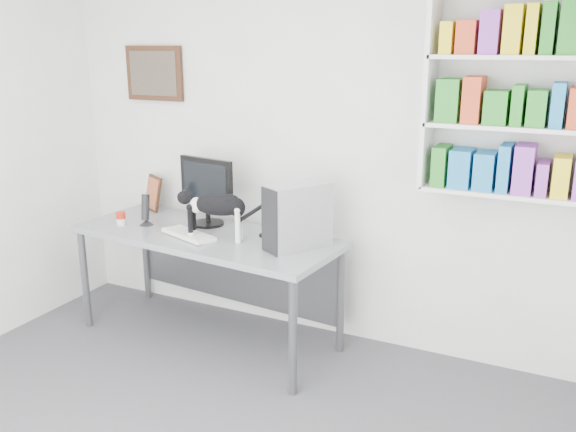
{
  "coord_description": "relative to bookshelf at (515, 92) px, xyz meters",
  "views": [
    {
      "loc": [
        1.78,
        -1.98,
        2.12
      ],
      "look_at": [
        0.08,
        1.53,
        1.02
      ],
      "focal_mm": 38.0,
      "sensor_mm": 36.0,
      "label": 1
    }
  ],
  "objects": [
    {
      "name": "room",
      "position": [
        -1.4,
        -1.85,
        -0.5
      ],
      "size": [
        4.01,
        4.01,
        2.7
      ],
      "color": "#4B4A4F",
      "rests_on": "ground"
    },
    {
      "name": "bookshelf",
      "position": [
        0.0,
        0.0,
        0.0
      ],
      "size": [
        1.03,
        0.28,
        1.24
      ],
      "primitive_type": "cube",
      "color": "silver",
      "rests_on": "room"
    },
    {
      "name": "wall_art",
      "position": [
        -2.7,
        0.12,
        0.05
      ],
      "size": [
        0.52,
        0.04,
        0.42
      ],
      "primitive_type": "cube",
      "color": "#452416",
      "rests_on": "room"
    },
    {
      "name": "desk",
      "position": [
        -1.96,
        -0.35,
        -1.44
      ],
      "size": [
        2.03,
        0.95,
        0.82
      ],
      "primitive_type": "cube",
      "rotation": [
        0.0,
        0.0,
        -0.1
      ],
      "color": "gray",
      "rests_on": "room"
    },
    {
      "name": "monitor",
      "position": [
        -2.06,
        -0.16,
        -0.77
      ],
      "size": [
        0.52,
        0.31,
        0.52
      ],
      "primitive_type": "cube",
      "rotation": [
        0.0,
        0.0,
        -0.18
      ],
      "color": "black",
      "rests_on": "desk"
    },
    {
      "name": "keyboard",
      "position": [
        -2.02,
        -0.47,
        -1.01
      ],
      "size": [
        0.46,
        0.3,
        0.03
      ],
      "primitive_type": "cube",
      "rotation": [
        0.0,
        0.0,
        -0.34
      ],
      "color": "white",
      "rests_on": "desk"
    },
    {
      "name": "pc_tower",
      "position": [
        -1.23,
        -0.35,
        -0.81
      ],
      "size": [
        0.39,
        0.47,
        0.43
      ],
      "primitive_type": "cube",
      "rotation": [
        0.0,
        0.0,
        -0.53
      ],
      "color": "silver",
      "rests_on": "desk"
    },
    {
      "name": "speaker",
      "position": [
        -2.47,
        -0.37,
        -0.91
      ],
      "size": [
        0.12,
        0.12,
        0.24
      ],
      "primitive_type": "cylinder",
      "rotation": [
        0.0,
        0.0,
        0.14
      ],
      "color": "black",
      "rests_on": "desk"
    },
    {
      "name": "leaning_print",
      "position": [
        -2.69,
        0.01,
        -0.89
      ],
      "size": [
        0.25,
        0.2,
        0.29
      ],
      "primitive_type": "cube",
      "rotation": [
        0.0,
        0.0,
        -0.52
      ],
      "color": "#452416",
      "rests_on": "desk"
    },
    {
      "name": "soup_can",
      "position": [
        -2.64,
        -0.46,
        -0.98
      ],
      "size": [
        0.09,
        0.09,
        0.1
      ],
      "primitive_type": "cylinder",
      "rotation": [
        0.0,
        0.0,
        0.32
      ],
      "color": "#B4200F",
      "rests_on": "desk"
    },
    {
      "name": "cat",
      "position": [
        -1.8,
        -0.45,
        -0.86
      ],
      "size": [
        0.57,
        0.27,
        0.34
      ],
      "primitive_type": null,
      "rotation": [
        0.0,
        0.0,
        0.24
      ],
      "color": "black",
      "rests_on": "desk"
    }
  ]
}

